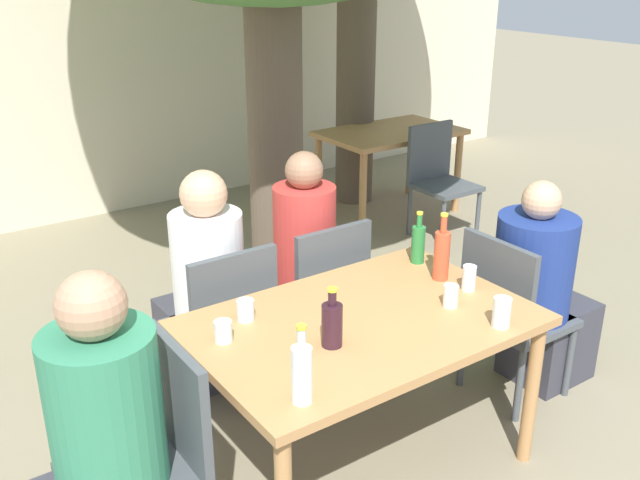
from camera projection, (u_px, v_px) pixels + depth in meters
ground_plane at (358, 463)px, 3.21m from camera, size 30.00×30.00×0.00m
cafe_building_wall at (60, 51)px, 5.66m from camera, size 10.00×0.08×2.80m
dining_table_front at (361, 336)px, 2.96m from camera, size 1.40×0.92×0.74m
dining_table_back at (390, 142)px, 6.03m from camera, size 1.16×0.74×0.74m
patio_chair_0 at (154, 450)px, 2.53m from camera, size 0.44×0.44×0.89m
patio_chair_1 at (509, 310)px, 3.51m from camera, size 0.44×0.44×0.89m
patio_chair_2 at (225, 322)px, 3.40m from camera, size 0.44×0.44×0.89m
patio_chair_3 at (321, 292)px, 3.70m from camera, size 0.44×0.44×0.89m
patio_chair_4 at (438, 175)px, 5.63m from camera, size 0.44×0.44×0.89m
person_seated_0 at (89, 460)px, 2.39m from camera, size 0.59×0.38×1.23m
person_seated_1 at (540, 295)px, 3.63m from camera, size 0.60×0.39×1.13m
person_seated_2 at (203, 295)px, 3.56m from camera, size 0.35×0.57×1.21m
person_seated_3 at (296, 269)px, 3.86m from camera, size 0.33×0.56×1.22m
green_bottle_0 at (418, 243)px, 3.43m from camera, size 0.06×0.06×0.26m
water_bottle_1 at (302, 373)px, 2.35m from camera, size 0.07×0.07×0.29m
wine_bottle_2 at (332, 324)px, 2.70m from camera, size 0.08×0.08×0.24m
soda_bottle_3 at (442, 254)px, 3.24m from camera, size 0.07×0.07×0.32m
drinking_glass_0 at (223, 331)px, 2.75m from camera, size 0.07×0.07×0.09m
drinking_glass_1 at (246, 310)px, 2.91m from camera, size 0.07×0.07×0.09m
drinking_glass_2 at (502, 312)px, 2.85m from camera, size 0.07×0.07×0.12m
drinking_glass_3 at (469, 278)px, 3.16m from camera, size 0.06×0.06×0.12m
drinking_glass_4 at (451, 296)px, 3.02m from camera, size 0.06×0.06×0.10m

